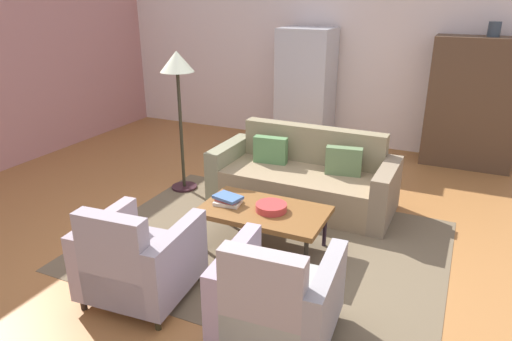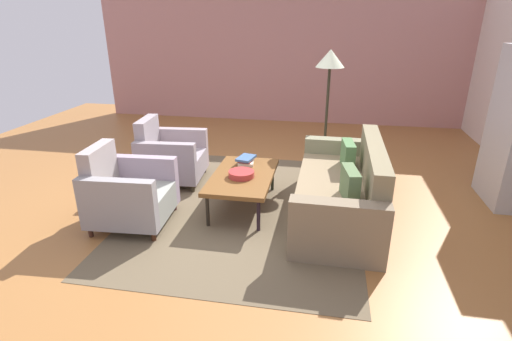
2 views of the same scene
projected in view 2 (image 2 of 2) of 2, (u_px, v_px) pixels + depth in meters
ground_plane at (232, 209)px, 4.65m from camera, size 10.39×10.39×0.00m
wall_left at (279, 54)px, 8.09m from camera, size 0.12×7.67×2.80m
area_rug at (247, 206)px, 4.70m from camera, size 3.40×2.60×0.01m
couch at (345, 192)px, 4.40m from camera, size 2.11×0.93×0.86m
coffee_table at (243, 177)px, 4.57m from camera, size 1.20×0.70×0.42m
armchair_left at (169, 157)px, 5.32m from camera, size 0.86×0.86×0.88m
armchair_right at (126, 194)px, 4.22m from camera, size 0.85×0.85×0.88m
fruit_bowl at (241, 174)px, 4.47m from camera, size 0.30×0.30×0.07m
book_stack at (246, 160)px, 4.88m from camera, size 0.30×0.23×0.09m
floor_lamp at (330, 70)px, 5.41m from camera, size 0.40×0.40×1.72m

